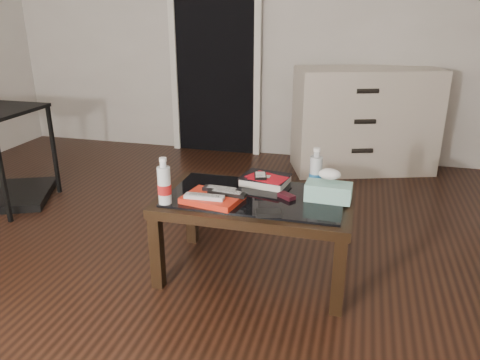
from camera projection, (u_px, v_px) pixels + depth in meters
The scene contains 16 objects.
ground at pixel (151, 286), 2.47m from camera, with size 5.00×5.00×0.00m, color black.
doorway at pixel (215, 47), 4.45m from camera, with size 0.90×0.08×2.07m.
coffee_table at pixel (256, 207), 2.46m from camera, with size 1.00×0.60×0.46m.
dresser at pixel (364, 120), 4.09m from camera, with size 1.30×0.85×0.90m.
magazines at pixel (213, 198), 2.36m from camera, with size 0.28×0.21×0.03m, color red.
remote_silver at pixel (204, 197), 2.32m from camera, with size 0.20×0.05×0.02m, color silver.
remote_black_front at pixel (227, 193), 2.36m from camera, with size 0.20×0.05×0.02m, color black.
remote_black_back at pixel (222, 189), 2.41m from camera, with size 0.20×0.05×0.02m, color black.
textbook at pixel (265, 180), 2.59m from camera, with size 0.25×0.20×0.05m, color black.
dvd_mailers at pixel (266, 177), 2.56m from camera, with size 0.19×0.14×0.01m, color #B60C19.
ipod at pixel (260, 176), 2.55m from camera, with size 0.06×0.10×0.02m, color black.
flip_phone at pixel (287, 196), 2.40m from camera, with size 0.09×0.05×0.02m, color black.
wallet at pixel (268, 213), 2.21m from camera, with size 0.12×0.07×0.02m, color black.
water_bottle_left at pixel (164, 181), 2.31m from camera, with size 0.07×0.07×0.24m, color silver.
water_bottle_right at pixel (316, 170), 2.46m from camera, with size 0.07×0.07×0.24m, color #B4BABF.
tissue_box at pixel (328, 192), 2.37m from camera, with size 0.23×0.12×0.09m, color teal.
Camera 1 is at (0.99, -1.93, 1.39)m, focal length 35.00 mm.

